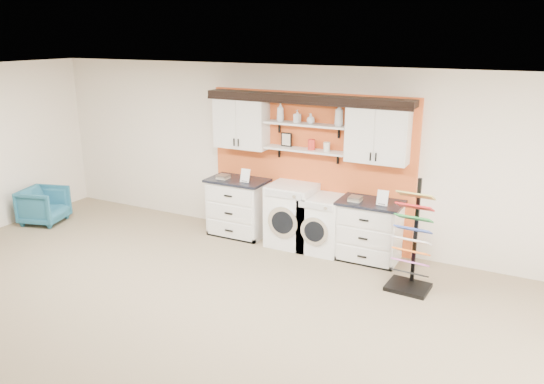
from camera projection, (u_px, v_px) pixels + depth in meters
The scene contains 22 objects.
floor at pixel (152, 368), 5.38m from camera, with size 10.00×10.00×0.00m, color gray.
ceiling at pixel (131, 89), 4.57m from camera, with size 10.00×10.00×0.00m, color white.
wall_back at pixel (310, 156), 8.38m from camera, with size 10.00×10.00×0.00m, color silver.
accent_panel at pixel (309, 168), 8.41m from camera, with size 3.40×0.07×2.40m, color #DB5B25.
upper_cabinet_left at pixel (242, 122), 8.56m from camera, with size 0.90×0.35×0.84m.
upper_cabinet_right at pixel (378, 134), 7.57m from camera, with size 0.90×0.35×0.84m.
shelf_lower at pixel (305, 150), 8.18m from camera, with size 1.32×0.28×0.03m, color white.
shelf_upper at pixel (306, 124), 8.06m from camera, with size 1.32×0.28×0.03m, color white.
crown_molding at pixel (307, 98), 7.96m from camera, with size 3.30×0.41×0.13m.
picture_frame at pixel (286, 140), 8.33m from camera, with size 0.18×0.02×0.22m.
canister_red at pixel (311, 145), 8.10m from camera, with size 0.11×0.11×0.16m, color red.
canister_cream at pixel (327, 147), 8.00m from camera, with size 0.10×0.10×0.14m, color silver.
base_cabinet_left at pixel (238, 207), 8.84m from camera, with size 0.98×0.66×0.96m.
base_cabinet_right at pixel (370, 230), 7.85m from camera, with size 0.93×0.66×0.91m.
washer at pixel (292, 215), 8.40m from camera, with size 0.71×0.71×0.99m.
dryer at pixel (323, 224), 8.18m from camera, with size 0.63×0.71×0.88m.
sample_rack at pixel (411, 254), 6.92m from camera, with size 0.57×0.48×1.49m.
armchair at pixel (44, 206), 9.42m from camera, with size 0.68×0.70×0.64m, color #21617F.
soap_bottle_a at pixel (280, 112), 8.20m from camera, with size 0.11×0.11×0.29m, color silver.
soap_bottle_b at pixel (297, 116), 8.09m from camera, with size 0.09×0.09×0.20m, color silver.
soap_bottle_c at pixel (311, 119), 8.00m from camera, with size 0.12×0.12×0.16m, color silver.
soap_bottle_d at pixel (339, 115), 7.77m from camera, with size 0.13×0.13×0.34m, color silver.
Camera 1 is at (3.21, -3.56, 3.27)m, focal length 35.00 mm.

